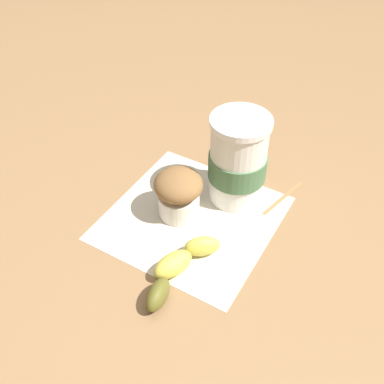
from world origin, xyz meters
name	(u,v)px	position (x,y,z in m)	size (l,w,h in m)	color
ground_plane	(192,218)	(0.00, 0.00, 0.00)	(3.00, 3.00, 0.00)	#936D47
paper_napkin	(192,218)	(0.00, 0.00, 0.00)	(0.26, 0.26, 0.00)	beige
coffee_cup	(238,161)	(-0.07, 0.06, 0.08)	(0.10, 0.10, 0.15)	white
muffin	(179,193)	(-0.01, -0.02, 0.05)	(0.08, 0.08, 0.08)	white
banana	(178,267)	(0.12, 0.01, 0.02)	(0.15, 0.09, 0.03)	#D6CC4C
wooden_stirrer	(283,198)	(-0.08, 0.14, 0.00)	(0.11, 0.01, 0.00)	#9E7547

